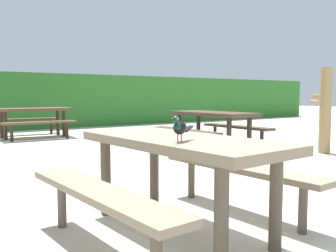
# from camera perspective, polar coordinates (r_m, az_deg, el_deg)

# --- Properties ---
(ground_plane) EXTENTS (60.00, 60.00, 0.00)m
(ground_plane) POSITION_cam_1_polar(r_m,az_deg,el_deg) (3.15, 8.10, -15.06)
(ground_plane) COLOR beige
(picnic_table_foreground) EXTENTS (1.79, 1.85, 0.74)m
(picnic_table_foreground) POSITION_cam_1_polar(r_m,az_deg,el_deg) (2.90, 1.79, -5.35)
(picnic_table_foreground) COLOR #84725B
(picnic_table_foreground) RESTS_ON ground
(bird_grackle) EXTENTS (0.27, 0.15, 0.18)m
(bird_grackle) POSITION_cam_1_polar(r_m,az_deg,el_deg) (2.58, 1.76, -0.18)
(bird_grackle) COLOR black
(bird_grackle) RESTS_ON picnic_table_foreground
(picnic_table_mid_left) EXTENTS (1.82, 1.72, 0.74)m
(picnic_table_mid_left) POSITION_cam_1_polar(r_m,az_deg,el_deg) (9.98, -20.02, 1.55)
(picnic_table_mid_left) COLOR brown
(picnic_table_mid_left) RESTS_ON ground
(picnic_table_far_centre) EXTENTS (1.75, 1.83, 0.74)m
(picnic_table_far_centre) POSITION_cam_1_polar(r_m,az_deg,el_deg) (7.25, 6.81, 0.70)
(picnic_table_far_centre) COLOR #473828
(picnic_table_far_centre) RESTS_ON ground
(stalk_post_right_side) EXTENTS (0.58, 0.42, 1.57)m
(stalk_post_right_side) POSITION_cam_1_polar(r_m,az_deg,el_deg) (7.36, 22.98, 2.22)
(stalk_post_right_side) COLOR #997A4C
(stalk_post_right_side) RESTS_ON ground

